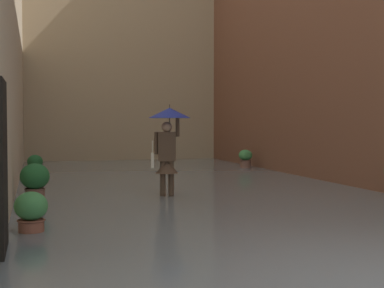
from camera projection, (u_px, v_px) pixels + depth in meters
The scene contains 8 objects.
ground_plane at pixel (178, 187), 14.34m from camera, with size 60.00×60.00×0.00m, color gray.
flood_water at pixel (178, 185), 14.34m from camera, with size 8.75×24.29×0.09m, color slate.
building_facade_far at pixel (119, 43), 23.79m from camera, with size 11.55×1.80×10.13m, color tan.
person_wading at pixel (168, 135), 11.93m from camera, with size 0.92×0.92×2.06m.
potted_plant_near_right at pixel (35, 165), 16.48m from camera, with size 0.46×0.46×0.70m.
potted_plant_mid_right at pixel (35, 181), 10.95m from camera, with size 0.58×0.58×0.86m.
potted_plant_far_right at pixel (31, 212), 8.05m from camera, with size 0.48×0.48×0.67m.
potted_plant_mid_left at pixel (245, 159), 19.23m from camera, with size 0.47×0.47×0.72m.
Camera 1 is at (3.57, 4.69, 1.68)m, focal length 51.92 mm.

